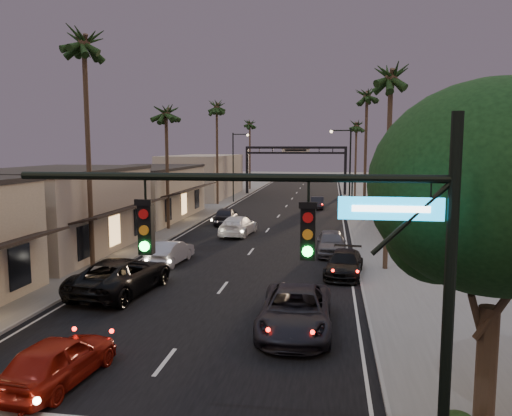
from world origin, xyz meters
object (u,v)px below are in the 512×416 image
(arch, at_px, (296,158))
(corner_tree, at_px, (500,197))
(palm_ld, at_px, (217,104))
(palm_far, at_px, (250,121))
(palm_lc, at_px, (166,108))
(oncoming_red, at_px, (58,360))
(streetlight_left, at_px, (235,161))
(palm_rb, at_px, (367,91))
(palm_rc, at_px, (357,122))
(palm_lb, at_px, (84,36))
(palm_ra, at_px, (391,70))
(traffic_signal, at_px, (344,259))
(streetlight_right, at_px, (347,166))
(curbside_black, at_px, (344,264))
(oncoming_silver, at_px, (170,252))
(oncoming_pickup, at_px, (122,275))
(curbside_near, at_px, (295,311))

(arch, bearing_deg, corner_tree, -81.38)
(palm_ld, xyz_separation_m, palm_far, (0.30, 23.00, -0.97))
(palm_lc, relative_size, oncoming_red, 2.76)
(arch, bearing_deg, palm_lc, -104.20)
(streetlight_left, bearing_deg, palm_lc, -94.37)
(palm_rb, xyz_separation_m, palm_rc, (0.00, 20.00, -1.95))
(palm_lb, distance_m, palm_ra, 17.42)
(oncoming_red, bearing_deg, traffic_signal, 160.23)
(palm_rb, height_order, oncoming_red, palm_rb)
(streetlight_right, height_order, palm_ld, palm_ld)
(oncoming_red, bearing_deg, curbside_black, -115.76)
(palm_lb, distance_m, curbside_black, 19.51)
(palm_lb, xyz_separation_m, palm_rb, (17.20, 22.00, -0.97))
(traffic_signal, relative_size, palm_rc, 0.70)
(arch, distance_m, palm_lc, 35.41)
(palm_ld, distance_m, oncoming_silver, 33.64)
(palm_far, distance_m, curbside_black, 58.44)
(palm_rb, relative_size, oncoming_silver, 3.21)
(corner_tree, height_order, palm_far, palm_far)
(traffic_signal, bearing_deg, arch, 94.93)
(traffic_signal, relative_size, oncoming_silver, 1.92)
(streetlight_left, xyz_separation_m, palm_lb, (-1.68, -36.00, 8.06))
(palm_ra, distance_m, palm_rb, 20.02)
(palm_rb, height_order, oncoming_pickup, palm_rb)
(corner_tree, relative_size, palm_far, 0.67)
(traffic_signal, height_order, corner_tree, corner_tree)
(palm_ra, height_order, curbside_black, palm_ra)
(curbside_near, bearing_deg, oncoming_pickup, 155.55)
(corner_tree, xyz_separation_m, palm_ld, (-18.08, 47.55, 6.44))
(palm_far, bearing_deg, oncoming_red, -85.42)
(arch, xyz_separation_m, palm_lc, (-8.60, -34.00, 4.94))
(palm_rc, bearing_deg, curbside_black, -93.30)
(palm_rb, bearing_deg, corner_tree, -88.63)
(streetlight_left, bearing_deg, oncoming_red, -85.17)
(oncoming_silver, relative_size, curbside_black, 0.94)
(traffic_signal, height_order, oncoming_pickup, traffic_signal)
(corner_tree, height_order, oncoming_red, corner_tree)
(arch, relative_size, palm_lc, 1.25)
(curbside_near, bearing_deg, streetlight_right, 84.12)
(corner_tree, relative_size, palm_ra, 0.67)
(corner_tree, relative_size, oncoming_pickup, 1.38)
(streetlight_right, height_order, oncoming_silver, streetlight_right)
(palm_lc, xyz_separation_m, oncoming_red, (5.90, -27.95, -9.72))
(palm_lb, relative_size, oncoming_red, 3.44)
(arch, xyz_separation_m, curbside_near, (4.12, -56.49, -4.70))
(palm_far, height_order, curbside_near, palm_far)
(streetlight_left, bearing_deg, palm_far, 93.95)
(corner_tree, bearing_deg, palm_lc, 122.34)
(traffic_signal, relative_size, curbside_black, 1.80)
(traffic_signal, xyz_separation_m, palm_far, (-13.99, 74.00, 6.36))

